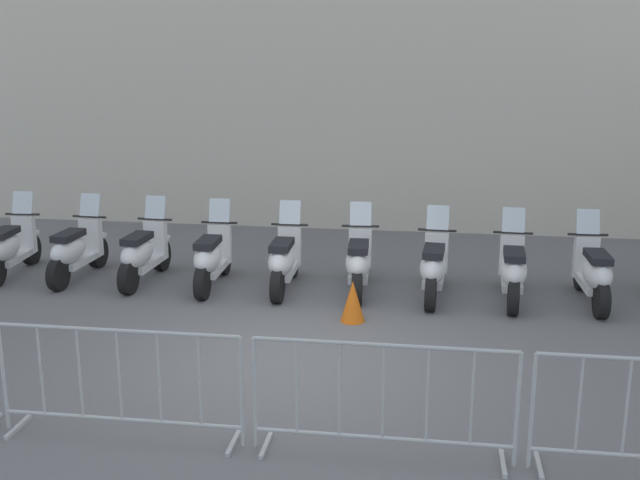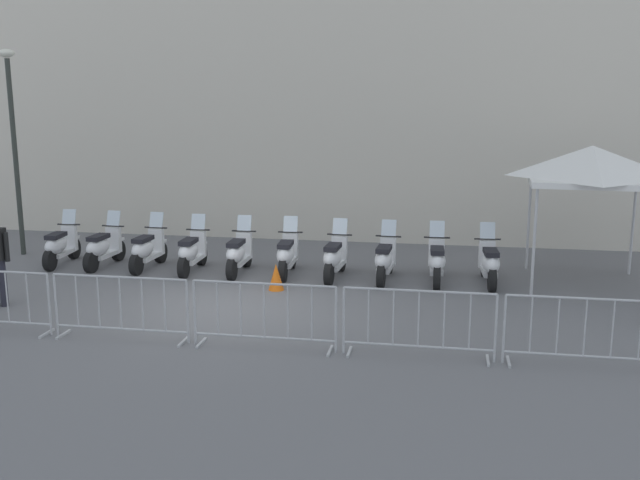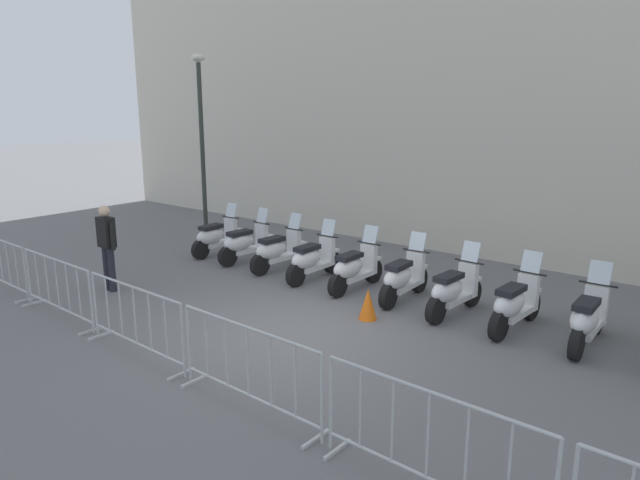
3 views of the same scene
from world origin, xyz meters
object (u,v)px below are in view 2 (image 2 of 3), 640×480
object	(u,v)px
motorcycle_6	(335,258)
street_lamp	(13,131)
motorcycle_2	(147,250)
barrier_segment_5	(585,333)
barrier_segment_3	(264,316)
motorcycle_5	(287,255)
canopy_tent	(591,165)
motorcycle_3	(191,252)
motorcycle_4	(238,254)
barrier_segment_4	(418,324)
motorcycle_7	(385,260)
motorcycle_0	(60,246)
barrier_segment_2	(121,308)
traffic_cone	(276,277)
motorcycle_9	(489,264)
motorcycle_1	(103,248)
motorcycle_8	(437,262)

from	to	relation	value
motorcycle_6	street_lamp	bearing A→B (deg)	176.03
motorcycle_6	motorcycle_2	bearing A→B (deg)	-177.84
barrier_segment_5	barrier_segment_3	bearing A→B (deg)	-176.48
motorcycle_5	canopy_tent	size ratio (longest dim) A/B	0.59
motorcycle_3	motorcycle_6	size ratio (longest dim) A/B	1.00
motorcycle_4	barrier_segment_4	distance (m)	6.11
motorcycle_7	street_lamp	size ratio (longest dim) A/B	0.34
motorcycle_0	canopy_tent	xyz separation A→B (m)	(11.71, 1.07, 2.06)
motorcycle_2	street_lamp	bearing A→B (deg)	169.07
barrier_segment_2	motorcycle_3	bearing A→B (deg)	99.03
motorcycle_6	barrier_segment_5	world-z (taller)	motorcycle_6
motorcycle_0	motorcycle_4	distance (m)	4.35
motorcycle_0	street_lamp	size ratio (longest dim) A/B	0.35
traffic_cone	motorcycle_9	bearing A→B (deg)	18.41
motorcycle_4	barrier_segment_4	size ratio (longest dim) A/B	0.75
street_lamp	traffic_cone	distance (m)	7.86
barrier_segment_3	street_lamp	distance (m)	9.76
motorcycle_6	traffic_cone	distance (m)	1.52
motorcycle_2	barrier_segment_3	world-z (taller)	motorcycle_2
motorcycle_1	barrier_segment_5	xyz separation A→B (m)	(10.05, -3.98, 0.07)
motorcycle_6	traffic_cone	size ratio (longest dim) A/B	3.13
motorcycle_8	street_lamp	distance (m)	10.62
motorcycle_1	motorcycle_5	xyz separation A→B (m)	(4.35, 0.24, 0.00)
traffic_cone	motorcycle_5	bearing A→B (deg)	95.33
canopy_tent	traffic_cone	xyz separation A→B (m)	(-6.17, -1.97, -2.24)
motorcycle_4	barrier_segment_3	world-z (taller)	motorcycle_4
motorcycle_8	barrier_segment_4	world-z (taller)	motorcycle_8
motorcycle_4	motorcycle_9	bearing A→B (deg)	3.66
motorcycle_3	motorcycle_9	world-z (taller)	same
motorcycle_7	motorcycle_9	world-z (taller)	same
barrier_segment_4	motorcycle_3	bearing A→B (deg)	142.85
barrier_segment_3	motorcycle_5	bearing A→B (deg)	101.61
motorcycle_8	barrier_segment_2	distance (m)	6.73
barrier_segment_3	motorcycle_7	bearing A→B (deg)	74.71
motorcycle_1	barrier_segment_4	xyz separation A→B (m)	(7.66, -4.12, 0.07)
motorcycle_0	barrier_segment_2	bearing A→B (deg)	-47.75
motorcycle_2	motorcycle_9	xyz separation A→B (m)	(7.61, 0.42, 0.00)
barrier_segment_2	street_lamp	distance (m)	8.02
barrier_segment_4	canopy_tent	distance (m)	6.26
motorcycle_6	motorcycle_7	distance (m)	1.09
motorcycle_7	canopy_tent	world-z (taller)	canopy_tent
motorcycle_9	street_lamp	world-z (taller)	street_lamp
barrier_segment_5	motorcycle_0	bearing A→B (deg)	160.57
motorcycle_7	barrier_segment_2	distance (m)	5.93
motorcycle_7	street_lamp	world-z (taller)	street_lamp
motorcycle_6	canopy_tent	world-z (taller)	canopy_tent
motorcycle_3	barrier_segment_4	xyz separation A→B (m)	(5.48, -4.15, 0.07)
motorcycle_1	street_lamp	bearing A→B (deg)	163.96
barrier_segment_3	barrier_segment_4	world-z (taller)	same
motorcycle_0	canopy_tent	bearing A→B (deg)	5.24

